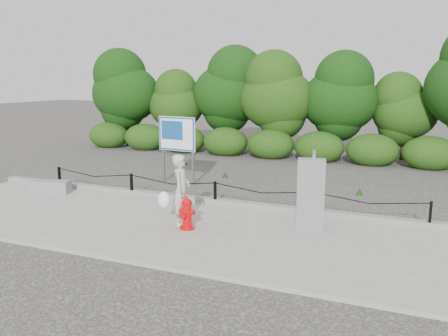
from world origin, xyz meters
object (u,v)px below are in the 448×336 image
fire_hydrant (187,214)px  advertising_sign (177,137)px  pedestrian (180,190)px  concrete_block (50,187)px  utility_cabinet (311,194)px

fire_hydrant → advertising_sign: advertising_sign is taller
pedestrian → fire_hydrant: bearing=-141.2°
pedestrian → advertising_sign: 4.45m
concrete_block → advertising_sign: size_ratio=0.52×
fire_hydrant → utility_cabinet: (2.40, 1.05, 0.42)m
fire_hydrant → utility_cabinet: bearing=28.8°
fire_hydrant → advertising_sign: bearing=126.0°
concrete_block → advertising_sign: (2.54, 2.72, 1.21)m
fire_hydrant → utility_cabinet: size_ratio=0.42×
concrete_block → utility_cabinet: size_ratio=0.65×
concrete_block → utility_cabinet: 7.40m
pedestrian → concrete_block: pedestrian is taller
pedestrian → advertising_sign: advertising_sign is taller
pedestrian → advertising_sign: size_ratio=0.75×
fire_hydrant → pedestrian: bearing=144.8°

